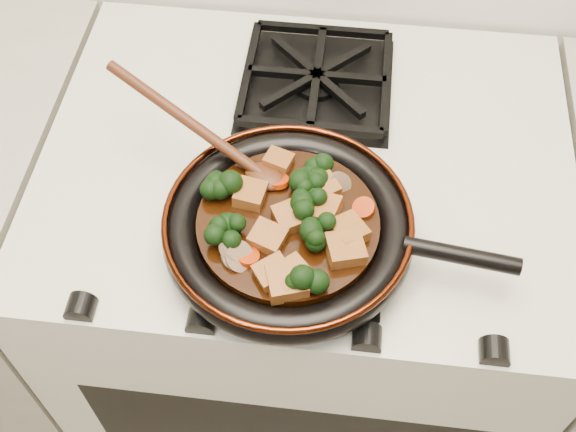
# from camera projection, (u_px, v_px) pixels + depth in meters

# --- Properties ---
(stove) EXTENTS (0.76, 0.60, 0.90)m
(stove) POSITION_uv_depth(u_px,v_px,m) (302.00, 306.00, 1.40)
(stove) COLOR beige
(stove) RESTS_ON ground
(burner_grate_front) EXTENTS (0.23, 0.23, 0.03)m
(burner_grate_front) POSITION_uv_depth(u_px,v_px,m) (296.00, 230.00, 0.94)
(burner_grate_front) COLOR black
(burner_grate_front) RESTS_ON stove
(burner_grate_back) EXTENTS (0.23, 0.23, 0.03)m
(burner_grate_back) POSITION_uv_depth(u_px,v_px,m) (317.00, 80.00, 1.10)
(burner_grate_back) COLOR black
(burner_grate_back) RESTS_ON stove
(skillet) EXTENTS (0.44, 0.32, 0.05)m
(skillet) POSITION_uv_depth(u_px,v_px,m) (290.00, 228.00, 0.90)
(skillet) COLOR black
(skillet) RESTS_ON burner_grate_front
(braising_sauce) EXTENTS (0.23, 0.23, 0.02)m
(braising_sauce) POSITION_uv_depth(u_px,v_px,m) (288.00, 226.00, 0.90)
(braising_sauce) COLOR black
(braising_sauce) RESTS_ON skillet
(tofu_cube_0) EXTENTS (0.06, 0.06, 0.03)m
(tofu_cube_0) POSITION_uv_depth(u_px,v_px,m) (321.00, 186.00, 0.91)
(tofu_cube_0) COLOR brown
(tofu_cube_0) RESTS_ON braising_sauce
(tofu_cube_1) EXTENTS (0.06, 0.06, 0.02)m
(tofu_cube_1) POSITION_uv_depth(u_px,v_px,m) (291.00, 276.00, 0.84)
(tofu_cube_1) COLOR brown
(tofu_cube_1) RESTS_ON braising_sauce
(tofu_cube_2) EXTENTS (0.06, 0.06, 0.03)m
(tofu_cube_2) POSITION_uv_depth(u_px,v_px,m) (287.00, 282.00, 0.83)
(tofu_cube_2) COLOR brown
(tofu_cube_2) RESTS_ON braising_sauce
(tofu_cube_3) EXTENTS (0.05, 0.05, 0.03)m
(tofu_cube_3) POSITION_uv_depth(u_px,v_px,m) (324.00, 210.00, 0.89)
(tofu_cube_3) COLOR brown
(tofu_cube_3) RESTS_ON braising_sauce
(tofu_cube_4) EXTENTS (0.05, 0.05, 0.03)m
(tofu_cube_4) POSITION_uv_depth(u_px,v_px,m) (273.00, 273.00, 0.84)
(tofu_cube_4) COLOR brown
(tofu_cube_4) RESTS_ON braising_sauce
(tofu_cube_5) EXTENTS (0.04, 0.05, 0.02)m
(tofu_cube_5) POSITION_uv_depth(u_px,v_px,m) (250.00, 195.00, 0.91)
(tofu_cube_5) COLOR brown
(tofu_cube_5) RESTS_ON braising_sauce
(tofu_cube_6) EXTENTS (0.04, 0.04, 0.02)m
(tofu_cube_6) POSITION_uv_depth(u_px,v_px,m) (278.00, 162.00, 0.94)
(tofu_cube_6) COLOR brown
(tofu_cube_6) RESTS_ON braising_sauce
(tofu_cube_7) EXTENTS (0.05, 0.05, 0.02)m
(tofu_cube_7) POSITION_uv_depth(u_px,v_px,m) (267.00, 238.00, 0.87)
(tofu_cube_7) COLOR brown
(tofu_cube_7) RESTS_ON braising_sauce
(tofu_cube_8) EXTENTS (0.05, 0.05, 0.03)m
(tofu_cube_8) POSITION_uv_depth(u_px,v_px,m) (290.00, 217.00, 0.89)
(tofu_cube_8) COLOR brown
(tofu_cube_8) RESTS_ON braising_sauce
(tofu_cube_9) EXTENTS (0.06, 0.06, 0.03)m
(tofu_cube_9) POSITION_uv_depth(u_px,v_px,m) (348.00, 231.00, 0.87)
(tofu_cube_9) COLOR brown
(tofu_cube_9) RESTS_ON braising_sauce
(tofu_cube_10) EXTENTS (0.06, 0.05, 0.03)m
(tofu_cube_10) POSITION_uv_depth(u_px,v_px,m) (345.00, 250.00, 0.86)
(tofu_cube_10) COLOR brown
(tofu_cube_10) RESTS_ON braising_sauce
(broccoli_floret_0) EXTENTS (0.08, 0.09, 0.07)m
(broccoli_floret_0) POSITION_uv_depth(u_px,v_px,m) (315.00, 234.00, 0.86)
(broccoli_floret_0) COLOR black
(broccoli_floret_0) RESTS_ON braising_sauce
(broccoli_floret_1) EXTENTS (0.09, 0.09, 0.06)m
(broccoli_floret_1) POSITION_uv_depth(u_px,v_px,m) (226.00, 235.00, 0.87)
(broccoli_floret_1) COLOR black
(broccoli_floret_1) RESTS_ON braising_sauce
(broccoli_floret_2) EXTENTS (0.07, 0.07, 0.07)m
(broccoli_floret_2) POSITION_uv_depth(u_px,v_px,m) (223.00, 185.00, 0.91)
(broccoli_floret_2) COLOR black
(broccoli_floret_2) RESTS_ON braising_sauce
(broccoli_floret_3) EXTENTS (0.08, 0.09, 0.06)m
(broccoli_floret_3) POSITION_uv_depth(u_px,v_px,m) (311.00, 189.00, 0.91)
(broccoli_floret_3) COLOR black
(broccoli_floret_3) RESTS_ON braising_sauce
(broccoli_floret_4) EXTENTS (0.08, 0.07, 0.07)m
(broccoli_floret_4) POSITION_uv_depth(u_px,v_px,m) (306.00, 279.00, 0.83)
(broccoli_floret_4) COLOR black
(broccoli_floret_4) RESTS_ON braising_sauce
(broccoli_floret_5) EXTENTS (0.09, 0.08, 0.06)m
(broccoli_floret_5) POSITION_uv_depth(u_px,v_px,m) (310.00, 209.00, 0.89)
(broccoli_floret_5) COLOR black
(broccoli_floret_5) RESTS_ON braising_sauce
(broccoli_floret_6) EXTENTS (0.08, 0.08, 0.07)m
(broccoli_floret_6) POSITION_uv_depth(u_px,v_px,m) (313.00, 176.00, 0.92)
(broccoli_floret_6) COLOR black
(broccoli_floret_6) RESTS_ON braising_sauce
(carrot_coin_0) EXTENTS (0.03, 0.03, 0.02)m
(carrot_coin_0) POSITION_uv_depth(u_px,v_px,m) (364.00, 208.00, 0.90)
(carrot_coin_0) COLOR #A52604
(carrot_coin_0) RESTS_ON braising_sauce
(carrot_coin_1) EXTENTS (0.03, 0.03, 0.01)m
(carrot_coin_1) POSITION_uv_depth(u_px,v_px,m) (248.00, 256.00, 0.86)
(carrot_coin_1) COLOR #A52604
(carrot_coin_1) RESTS_ON braising_sauce
(carrot_coin_2) EXTENTS (0.03, 0.03, 0.02)m
(carrot_coin_2) POSITION_uv_depth(u_px,v_px,m) (279.00, 182.00, 0.92)
(carrot_coin_2) COLOR #A52604
(carrot_coin_2) RESTS_ON braising_sauce
(carrot_coin_3) EXTENTS (0.03, 0.03, 0.02)m
(carrot_coin_3) POSITION_uv_depth(u_px,v_px,m) (224.00, 187.00, 0.92)
(carrot_coin_3) COLOR #A52604
(carrot_coin_3) RESTS_ON braising_sauce
(carrot_coin_4) EXTENTS (0.03, 0.03, 0.02)m
(carrot_coin_4) POSITION_uv_depth(u_px,v_px,m) (274.00, 233.00, 0.88)
(carrot_coin_4) COLOR #A52604
(carrot_coin_4) RESTS_ON braising_sauce
(mushroom_slice_0) EXTENTS (0.05, 0.05, 0.03)m
(mushroom_slice_0) POSITION_uv_depth(u_px,v_px,m) (237.00, 255.00, 0.85)
(mushroom_slice_0) COLOR brown
(mushroom_slice_0) RESTS_ON braising_sauce
(mushroom_slice_1) EXTENTS (0.04, 0.04, 0.03)m
(mushroom_slice_1) POSITION_uv_depth(u_px,v_px,m) (338.00, 185.00, 0.92)
(mushroom_slice_1) COLOR brown
(mushroom_slice_1) RESTS_ON braising_sauce
(mushroom_slice_2) EXTENTS (0.04, 0.04, 0.03)m
(mushroom_slice_2) POSITION_uv_depth(u_px,v_px,m) (232.00, 250.00, 0.86)
(mushroom_slice_2) COLOR brown
(mushroom_slice_2) RESTS_ON braising_sauce
(mushroom_slice_3) EXTENTS (0.05, 0.05, 0.03)m
(mushroom_slice_3) POSITION_uv_depth(u_px,v_px,m) (239.00, 258.00, 0.85)
(mushroom_slice_3) COLOR brown
(mushroom_slice_3) RESTS_ON braising_sauce
(wooden_spoon) EXTENTS (0.15, 0.09, 0.25)m
(wooden_spoon) POSITION_uv_depth(u_px,v_px,m) (219.00, 143.00, 0.93)
(wooden_spoon) COLOR #411E0E
(wooden_spoon) RESTS_ON braising_sauce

